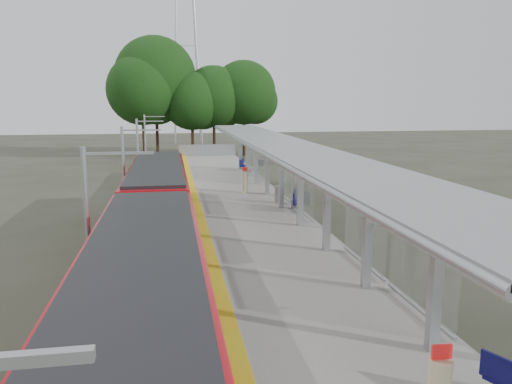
{
  "coord_description": "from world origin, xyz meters",
  "views": [
    {
      "loc": [
        -3.82,
        -7.87,
        6.68
      ],
      "look_at": [
        0.25,
        15.84,
        2.3
      ],
      "focal_mm": 35.0,
      "sensor_mm": 36.0,
      "label": 1
    }
  ],
  "objects_px": {
    "litter_bin": "(279,194)",
    "info_pillar_far": "(245,182)",
    "bench_mid": "(296,200)",
    "train": "(154,232)",
    "bench_far": "(243,165)"
  },
  "relations": [
    {
      "from": "litter_bin",
      "to": "info_pillar_far",
      "type": "bearing_deg",
      "value": 112.12
    },
    {
      "from": "bench_far",
      "to": "litter_bin",
      "type": "distance_m",
      "value": 13.78
    },
    {
      "from": "info_pillar_far",
      "to": "litter_bin",
      "type": "distance_m",
      "value": 3.78
    },
    {
      "from": "train",
      "to": "bench_far",
      "type": "bearing_deg",
      "value": 74.12
    },
    {
      "from": "train",
      "to": "bench_far",
      "type": "xyz_separation_m",
      "value": [
        6.57,
        23.11,
        -0.58
      ]
    },
    {
      "from": "bench_mid",
      "to": "litter_bin",
      "type": "xyz_separation_m",
      "value": [
        -0.47,
        2.09,
        -0.06
      ]
    },
    {
      "from": "litter_bin",
      "to": "train",
      "type": "bearing_deg",
      "value": -125.44
    },
    {
      "from": "bench_far",
      "to": "info_pillar_far",
      "type": "relative_size",
      "value": 0.85
    },
    {
      "from": "train",
      "to": "info_pillar_far",
      "type": "bearing_deg",
      "value": 67.85
    },
    {
      "from": "bench_mid",
      "to": "litter_bin",
      "type": "bearing_deg",
      "value": 118.8
    },
    {
      "from": "info_pillar_far",
      "to": "litter_bin",
      "type": "height_order",
      "value": "info_pillar_far"
    },
    {
      "from": "train",
      "to": "litter_bin",
      "type": "bearing_deg",
      "value": 54.56
    },
    {
      "from": "bench_mid",
      "to": "train",
      "type": "bearing_deg",
      "value": -118.28
    },
    {
      "from": "bench_mid",
      "to": "info_pillar_far",
      "type": "bearing_deg",
      "value": 124.87
    },
    {
      "from": "bench_mid",
      "to": "info_pillar_far",
      "type": "relative_size",
      "value": 1.0
    }
  ]
}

